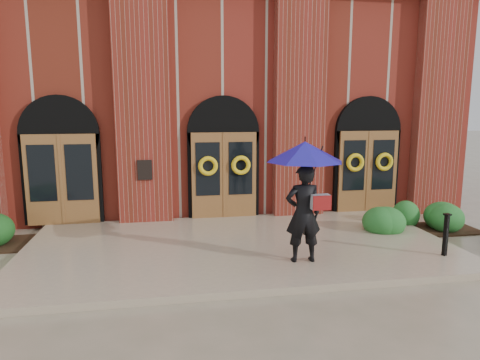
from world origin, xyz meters
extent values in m
plane|color=gray|center=(0.00, 0.00, 0.00)|extent=(90.00, 90.00, 0.00)
cube|color=tan|center=(0.00, 0.15, 0.07)|extent=(10.00, 5.30, 0.15)
cube|color=maroon|center=(0.00, 8.90, 3.50)|extent=(16.00, 12.00, 7.00)
cube|color=black|center=(-2.25, 2.47, 1.65)|extent=(0.40, 0.05, 0.55)
cube|color=maroon|center=(-2.25, 2.73, 3.50)|extent=(1.50, 0.45, 7.00)
cube|color=maroon|center=(2.25, 2.73, 3.50)|extent=(1.50, 0.45, 7.00)
cube|color=maroon|center=(6.75, 2.73, 3.50)|extent=(1.50, 0.45, 7.00)
cube|color=brown|center=(-4.50, 2.71, 1.40)|extent=(1.90, 0.10, 2.50)
cylinder|color=black|center=(-4.50, 2.85, 2.65)|extent=(2.10, 0.22, 2.10)
cube|color=brown|center=(0.00, 2.71, 1.40)|extent=(1.90, 0.10, 2.50)
cylinder|color=black|center=(0.00, 2.85, 2.65)|extent=(2.10, 0.22, 2.10)
cube|color=brown|center=(4.50, 2.71, 1.40)|extent=(1.90, 0.10, 2.50)
cylinder|color=black|center=(4.50, 2.85, 2.65)|extent=(2.10, 0.22, 2.10)
torus|color=yellow|center=(-0.48, 2.59, 1.70)|extent=(0.57, 0.13, 0.57)
torus|color=yellow|center=(0.48, 2.59, 1.70)|extent=(0.57, 0.13, 0.57)
torus|color=yellow|center=(4.02, 2.59, 1.70)|extent=(0.57, 0.13, 0.57)
torus|color=yellow|center=(4.98, 2.59, 1.70)|extent=(0.57, 0.13, 0.57)
imported|color=black|center=(1.12, -1.23, 1.18)|extent=(0.77, 0.52, 2.06)
cone|color=#19128F|center=(1.12, -1.23, 2.48)|extent=(1.65, 1.65, 0.41)
cylinder|color=black|center=(1.17, -1.28, 1.93)|extent=(0.02, 0.02, 0.68)
cube|color=#ADAFB3|center=(1.42, -1.39, 1.46)|extent=(0.39, 0.21, 0.30)
cube|color=maroon|center=(1.42, -1.50, 1.46)|extent=(0.39, 0.04, 0.30)
cube|color=black|center=(4.30, -1.46, 0.60)|extent=(0.10, 0.10, 0.91)
cube|color=black|center=(4.30, -1.46, 1.08)|extent=(0.16, 0.16, 0.04)
ellipsoid|color=#215E24|center=(5.20, 0.84, 0.37)|extent=(2.88, 1.15, 0.74)
camera|label=1|loc=(-1.68, -9.52, 3.38)|focal=32.00mm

